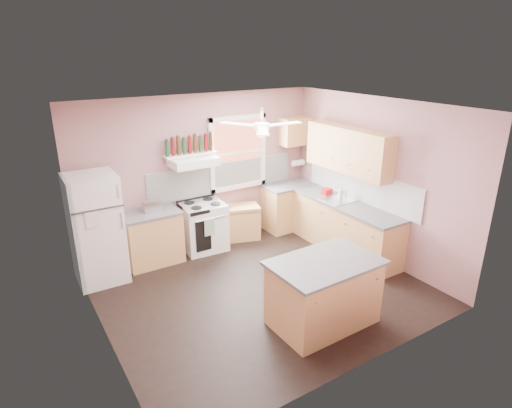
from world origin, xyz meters
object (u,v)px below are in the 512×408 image
stove (203,226)px  cart (242,222)px  toaster (152,206)px  island (323,294)px  refrigerator (96,229)px

stove → cart: size_ratio=1.33×
toaster → stove: toaster is taller
stove → island: bearing=-78.9°
toaster → island: toaster is taller
cart → island: bearing=-80.2°
refrigerator → stove: refrigerator is taller
refrigerator → island: bearing=-49.9°
stove → island: (0.36, -2.82, 0.00)m
toaster → cart: size_ratio=0.43×
refrigerator → cart: (2.63, 0.16, -0.53)m
toaster → stove: size_ratio=0.33×
toaster → cart: (1.70, 0.02, -0.67)m
refrigerator → island: size_ratio=1.30×
refrigerator → stove: size_ratio=1.98×
stove → island: 2.85m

